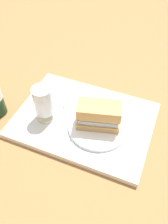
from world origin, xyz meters
name	(u,v)px	position (x,y,z in m)	size (l,w,h in m)	color
ground_plane	(84,122)	(0.00, 0.00, 0.00)	(3.00, 3.00, 0.00)	olive
tray	(84,120)	(0.00, 0.00, 0.01)	(0.44, 0.32, 0.02)	beige
placemat	(84,118)	(0.00, 0.00, 0.02)	(0.38, 0.27, 0.00)	silver
plate	(98,126)	(-0.06, 0.02, 0.03)	(0.19, 0.19, 0.01)	white
sandwich	(98,115)	(-0.05, 0.02, 0.08)	(0.14, 0.10, 0.08)	tan
beer_glass	(43,102)	(0.12, 0.05, 0.09)	(0.06, 0.06, 0.12)	silver
napkin_folded	(59,98)	(0.12, -0.05, 0.02)	(0.09, 0.07, 0.01)	white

